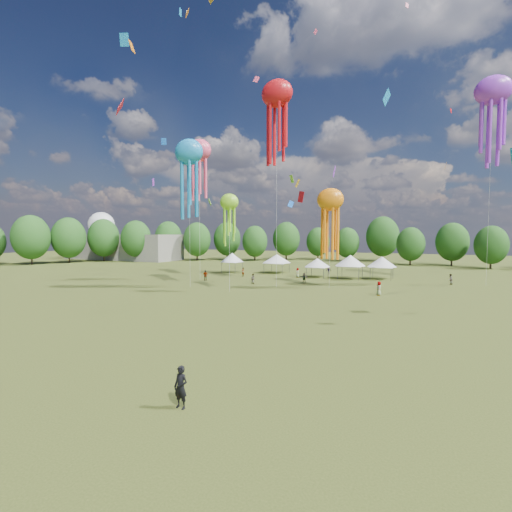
% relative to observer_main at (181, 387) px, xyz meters
% --- Properties ---
extents(ground, '(300.00, 300.00, 0.00)m').
position_rel_observer_main_xyz_m(ground, '(-7.65, 1.73, -0.98)').
color(ground, '#384416').
rests_on(ground, ground).
extents(observer_main, '(0.74, 0.51, 1.96)m').
position_rel_observer_main_xyz_m(observer_main, '(0.00, 0.00, 0.00)').
color(observer_main, black).
rests_on(observer_main, ground).
extents(spectator_near, '(0.99, 0.90, 1.65)m').
position_rel_observer_main_xyz_m(spectator_near, '(-15.50, 39.08, -0.15)').
color(spectator_near, gray).
rests_on(spectator_near, ground).
extents(spectators_far, '(39.14, 23.53, 1.83)m').
position_rel_observer_main_xyz_m(spectators_far, '(-6.91, 47.46, -0.12)').
color(spectators_far, gray).
rests_on(spectators_far, ground).
extents(festival_tents, '(34.50, 9.14, 4.33)m').
position_rel_observer_main_xyz_m(festival_tents, '(-10.68, 54.03, 2.11)').
color(festival_tents, '#47474C').
rests_on(festival_tents, ground).
extents(show_kites, '(49.47, 25.94, 32.22)m').
position_rel_observer_main_xyz_m(show_kites, '(-7.09, 41.37, 20.53)').
color(show_kites, '#198DDA').
rests_on(show_kites, ground).
extents(small_kites, '(74.20, 64.52, 44.37)m').
position_rel_observer_main_xyz_m(small_kites, '(-7.54, 44.65, 27.56)').
color(small_kites, '#198DDA').
rests_on(small_kites, ground).
extents(treeline, '(201.57, 95.24, 13.43)m').
position_rel_observer_main_xyz_m(treeline, '(-11.51, 64.25, 5.57)').
color(treeline, '#38281C').
rests_on(treeline, ground).
extents(hangar, '(40.00, 12.00, 8.00)m').
position_rel_observer_main_xyz_m(hangar, '(-79.65, 73.73, 3.02)').
color(hangar, gray).
rests_on(hangar, ground).
extents(radome, '(9.00, 9.00, 16.00)m').
position_rel_observer_main_xyz_m(radome, '(-95.65, 79.73, 9.01)').
color(radome, white).
rests_on(radome, ground).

